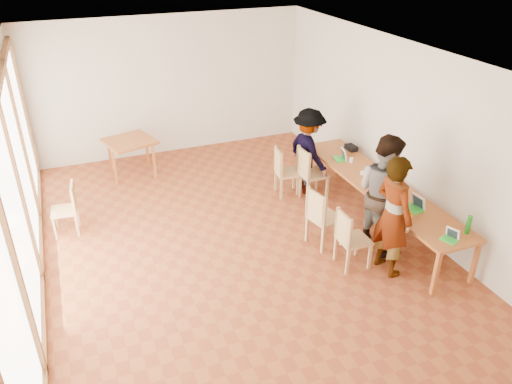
% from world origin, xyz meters
% --- Properties ---
extents(ground, '(8.00, 8.00, 0.00)m').
position_xyz_m(ground, '(0.00, 0.00, 0.00)').
color(ground, '#974B24').
rests_on(ground, ground).
extents(wall_back, '(6.00, 0.10, 3.00)m').
position_xyz_m(wall_back, '(0.00, 4.00, 1.50)').
color(wall_back, beige).
rests_on(wall_back, ground).
extents(wall_front, '(6.00, 0.10, 3.00)m').
position_xyz_m(wall_front, '(0.00, -4.00, 1.50)').
color(wall_front, beige).
rests_on(wall_front, ground).
extents(wall_right, '(0.10, 8.00, 3.00)m').
position_xyz_m(wall_right, '(3.00, 0.00, 1.50)').
color(wall_right, beige).
rests_on(wall_right, ground).
extents(window_wall, '(0.10, 8.00, 3.00)m').
position_xyz_m(window_wall, '(-2.96, 0.00, 1.50)').
color(window_wall, white).
rests_on(window_wall, ground).
extents(ceiling, '(6.00, 8.00, 0.04)m').
position_xyz_m(ceiling, '(0.00, 0.00, 3.02)').
color(ceiling, white).
rests_on(ceiling, wall_back).
extents(communal_table, '(0.80, 4.00, 0.75)m').
position_xyz_m(communal_table, '(2.50, -0.42, 0.70)').
color(communal_table, '#A95725').
rests_on(communal_table, ground).
extents(side_table, '(0.90, 0.90, 0.75)m').
position_xyz_m(side_table, '(-1.10, 3.09, 0.67)').
color(side_table, '#A95725').
rests_on(side_table, ground).
extents(chair_near, '(0.45, 0.45, 0.50)m').
position_xyz_m(chair_near, '(1.37, -1.33, 0.57)').
color(chair_near, tan).
rests_on(chair_near, ground).
extents(chair_mid, '(0.55, 0.55, 0.53)m').
position_xyz_m(chair_mid, '(1.25, -0.68, 0.61)').
color(chair_mid, tan).
rests_on(chair_mid, ground).
extents(chair_far, '(0.49, 0.49, 0.50)m').
position_xyz_m(chair_far, '(1.42, 1.11, 0.57)').
color(chair_far, tan).
rests_on(chair_far, ground).
extents(chair_empty, '(0.48, 0.48, 0.54)m').
position_xyz_m(chair_empty, '(1.79, 0.80, 0.62)').
color(chair_empty, tan).
rests_on(chair_empty, ground).
extents(chair_spare, '(0.45, 0.45, 0.47)m').
position_xyz_m(chair_spare, '(-2.41, 1.21, 0.54)').
color(chair_spare, tan).
rests_on(chair_spare, ground).
extents(person_near, '(0.53, 0.73, 1.86)m').
position_xyz_m(person_near, '(1.89, -1.62, 0.93)').
color(person_near, gray).
rests_on(person_near, ground).
extents(person_mid, '(0.85, 1.02, 1.91)m').
position_xyz_m(person_mid, '(2.14, -1.02, 0.95)').
color(person_mid, gray).
rests_on(person_mid, ground).
extents(person_far, '(0.74, 1.14, 1.66)m').
position_xyz_m(person_far, '(1.92, 1.08, 0.83)').
color(person_far, gray).
rests_on(person_far, ground).
extents(laptop_near, '(0.24, 0.25, 0.18)m').
position_xyz_m(laptop_near, '(2.44, -2.21, 0.80)').
color(laptop_near, green).
rests_on(laptop_near, communal_table).
extents(laptop_mid, '(0.26, 0.30, 0.23)m').
position_xyz_m(laptop_mid, '(2.53, -1.33, 0.81)').
color(laptop_mid, green).
rests_on(laptop_mid, communal_table).
extents(laptop_far, '(0.26, 0.28, 0.21)m').
position_xyz_m(laptop_far, '(2.41, 0.69, 0.81)').
color(laptop_far, green).
rests_on(laptop_far, communal_table).
extents(yellow_mug, '(0.16, 0.16, 0.10)m').
position_xyz_m(yellow_mug, '(2.24, -1.53, 0.80)').
color(yellow_mug, gold).
rests_on(yellow_mug, communal_table).
extents(green_bottle, '(0.07, 0.07, 0.28)m').
position_xyz_m(green_bottle, '(2.77, -2.16, 0.89)').
color(green_bottle, '#177A19').
rests_on(green_bottle, communal_table).
extents(clear_glass, '(0.07, 0.07, 0.09)m').
position_xyz_m(clear_glass, '(2.51, 0.50, 0.80)').
color(clear_glass, silver).
rests_on(clear_glass, communal_table).
extents(condiment_cup, '(0.08, 0.08, 0.06)m').
position_xyz_m(condiment_cup, '(2.43, -0.00, 0.78)').
color(condiment_cup, white).
rests_on(condiment_cup, communal_table).
extents(pink_phone, '(0.05, 0.10, 0.01)m').
position_xyz_m(pink_phone, '(2.18, -1.36, 0.76)').
color(pink_phone, '#DD3867').
rests_on(pink_phone, communal_table).
extents(black_pouch, '(0.16, 0.26, 0.09)m').
position_xyz_m(black_pouch, '(2.81, 1.00, 0.80)').
color(black_pouch, black).
rests_on(black_pouch, communal_table).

